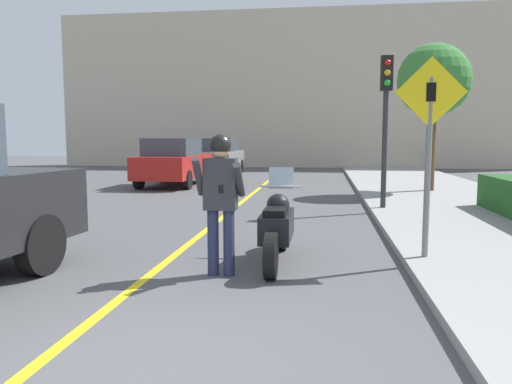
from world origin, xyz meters
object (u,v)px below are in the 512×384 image
object	(u,v)px
crossing_sign	(429,138)
person_biker	(220,190)
parked_car_red	(174,162)
motorcycle	(277,227)
traffic_light	(386,102)
street_tree	(434,81)
parked_car_grey	(218,156)

from	to	relation	value
crossing_sign	person_biker	bearing A→B (deg)	-162.17
parked_car_red	motorcycle	bearing A→B (deg)	-66.14
person_biker	traffic_light	distance (m)	6.35
motorcycle	parked_car_red	world-z (taller)	parked_car_red
crossing_sign	street_tree	bearing A→B (deg)	78.10
person_biker	parked_car_red	bearing A→B (deg)	109.68
parked_car_red	parked_car_grey	size ratio (longest dim) A/B	1.00
crossing_sign	motorcycle	bearing A→B (deg)	-176.88
parked_car_red	person_biker	bearing A→B (deg)	-70.32
motorcycle	person_biker	size ratio (longest dim) A/B	1.24
traffic_light	motorcycle	bearing A→B (deg)	-112.12
motorcycle	crossing_sign	size ratio (longest dim) A/B	0.83
crossing_sign	parked_car_red	world-z (taller)	crossing_sign
person_biker	crossing_sign	xyz separation A→B (m)	(2.60, 0.84, 0.62)
motorcycle	parked_car_grey	distance (m)	16.71
motorcycle	parked_car_grey	size ratio (longest dim) A/B	0.52
traffic_light	crossing_sign	bearing A→B (deg)	-90.08
person_biker	parked_car_grey	size ratio (longest dim) A/B	0.42
person_biker	traffic_light	size ratio (longest dim) A/B	0.52
crossing_sign	parked_car_grey	xyz separation A→B (m)	(-6.21, 16.05, -0.84)
parked_car_grey	person_biker	bearing A→B (deg)	-77.95
motorcycle	person_biker	xyz separation A→B (m)	(-0.63, -0.73, 0.58)
traffic_light	parked_car_grey	distance (m)	12.98
crossing_sign	parked_car_red	xyz separation A→B (m)	(-6.63, 10.42, -0.84)
motorcycle	crossing_sign	distance (m)	2.32
parked_car_grey	parked_car_red	bearing A→B (deg)	-94.26
motorcycle	traffic_light	size ratio (longest dim) A/B	0.64
person_biker	street_tree	world-z (taller)	street_tree
traffic_light	parked_car_grey	world-z (taller)	traffic_light
traffic_light	street_tree	world-z (taller)	street_tree
motorcycle	parked_car_grey	world-z (taller)	parked_car_grey
motorcycle	person_biker	world-z (taller)	person_biker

